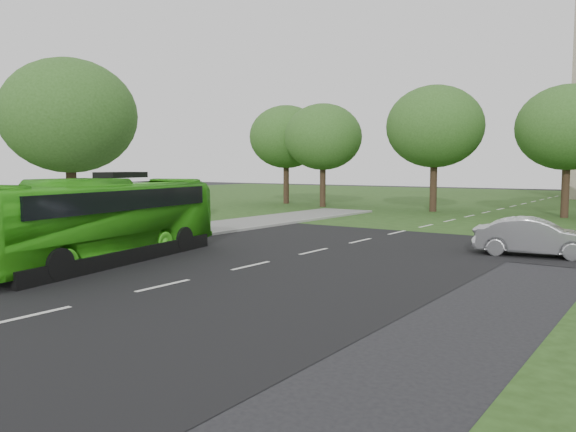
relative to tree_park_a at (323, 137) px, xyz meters
The scene contains 9 objects.
ground 31.33m from the tree_park_a, 64.77° to the right, with size 160.00×160.00×0.00m, color black.
street_surfaces 14.93m from the tree_park_a, 21.75° to the right, with size 120.00×120.00×0.15m.
tree_park_a is the anchor object (origin of this frame).
tree_park_b 9.60m from the tree_park_a, ahead, with size 7.28×7.28×9.54m.
tree_park_c 18.71m from the tree_park_a, ahead, with size 6.67×6.67×8.85m.
tree_park_f 5.29m from the tree_park_a, 161.65° to the left, with size 6.78×6.78×9.05m.
tree_side_near 24.36m from the tree_park_a, 88.71° to the right, with size 6.52×6.52×8.66m.
bus 29.67m from the tree_park_a, 73.94° to the right, with size 2.53×10.82×3.01m, color green.
sedan 27.76m from the tree_park_a, 40.83° to the right, with size 1.56×4.46×1.47m, color #ABACB0.
Camera 1 is at (12.12, -12.89, 3.43)m, focal length 35.00 mm.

